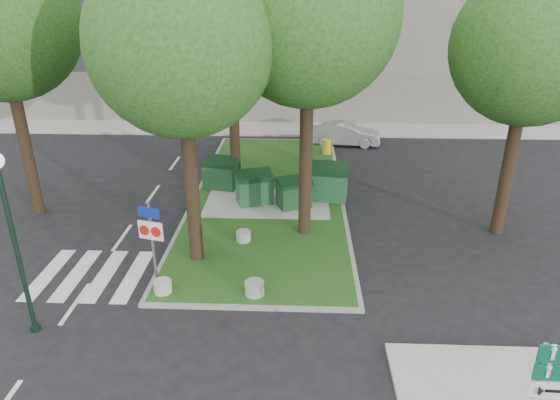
# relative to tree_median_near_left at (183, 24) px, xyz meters

# --- Properties ---
(ground) EXTENTS (120.00, 120.00, 0.00)m
(ground) POSITION_rel_tree_median_near_left_xyz_m (1.41, -2.56, -7.32)
(ground) COLOR black
(ground) RESTS_ON ground
(median_island) EXTENTS (6.00, 16.00, 0.12)m
(median_island) POSITION_rel_tree_median_near_left_xyz_m (1.91, 5.44, -7.26)
(median_island) COLOR #1A3F12
(median_island) RESTS_ON ground
(median_kerb) EXTENTS (6.30, 16.30, 0.10)m
(median_kerb) POSITION_rel_tree_median_near_left_xyz_m (1.91, 5.44, -7.27)
(median_kerb) COLOR gray
(median_kerb) RESTS_ON ground
(building_sidewalk) EXTENTS (42.00, 3.00, 0.12)m
(building_sidewalk) POSITION_rel_tree_median_near_left_xyz_m (1.41, 15.94, -7.26)
(building_sidewalk) COLOR #999993
(building_sidewalk) RESTS_ON ground
(zebra_crossing) EXTENTS (5.00, 3.00, 0.01)m
(zebra_crossing) POSITION_rel_tree_median_near_left_xyz_m (-2.34, -1.06, -7.31)
(zebra_crossing) COLOR silver
(zebra_crossing) RESTS_ON ground
(tree_median_near_left) EXTENTS (5.20, 5.20, 10.53)m
(tree_median_near_left) POSITION_rel_tree_median_near_left_xyz_m (0.00, 0.00, 0.00)
(tree_median_near_left) COLOR black
(tree_median_near_left) RESTS_ON ground
(tree_median_mid) EXTENTS (4.80, 4.80, 9.99)m
(tree_median_mid) POSITION_rel_tree_median_near_left_xyz_m (0.50, 6.50, -0.34)
(tree_median_mid) COLOR black
(tree_median_mid) RESTS_ON ground
(tree_street_right) EXTENTS (5.00, 5.00, 10.06)m
(tree_street_right) POSITION_rel_tree_median_near_left_xyz_m (10.50, 2.50, -0.33)
(tree_street_right) COLOR black
(tree_street_right) RESTS_ON ground
(dumpster_a) EXTENTS (1.63, 1.31, 1.33)m
(dumpster_a) POSITION_rel_tree_median_near_left_xyz_m (-0.20, 6.08, -6.56)
(dumpster_a) COLOR #103D1A
(dumpster_a) RESTS_ON median_island
(dumpster_b) EXTENTS (1.67, 1.38, 1.33)m
(dumpster_b) POSITION_rel_tree_median_near_left_xyz_m (1.40, 4.47, -6.56)
(dumpster_b) COLOR #123F20
(dumpster_b) RESTS_ON median_island
(dumpster_c) EXTENTS (1.53, 1.33, 1.19)m
(dumpster_c) POSITION_rel_tree_median_near_left_xyz_m (3.00, 4.15, -6.63)
(dumpster_c) COLOR black
(dumpster_c) RESTS_ON median_island
(dumpster_d) EXTENTS (1.71, 1.30, 1.48)m
(dumpster_d) POSITION_rel_tree_median_near_left_xyz_m (4.41, 5.02, -6.49)
(dumpster_d) COLOR #144324
(dumpster_d) RESTS_ON median_island
(bollard_left) EXTENTS (0.51, 0.51, 0.37)m
(bollard_left) POSITION_rel_tree_median_near_left_xyz_m (-0.69, -2.06, -7.01)
(bollard_left) COLOR #ACADA8
(bollard_left) RESTS_ON median_island
(bollard_right) EXTENTS (0.56, 0.56, 0.40)m
(bollard_right) POSITION_rel_tree_median_near_left_xyz_m (1.97, -2.06, -7.00)
(bollard_right) COLOR gray
(bollard_right) RESTS_ON median_island
(bollard_mid) EXTENTS (0.50, 0.50, 0.36)m
(bollard_mid) POSITION_rel_tree_median_near_left_xyz_m (1.30, 1.16, -7.02)
(bollard_mid) COLOR gray
(bollard_mid) RESTS_ON median_island
(litter_bin) EXTENTS (0.44, 0.44, 0.77)m
(litter_bin) POSITION_rel_tree_median_near_left_xyz_m (4.61, 10.93, -6.81)
(litter_bin) COLOR gold
(litter_bin) RESTS_ON median_island
(street_lamp) EXTENTS (0.39, 0.39, 4.87)m
(street_lamp) POSITION_rel_tree_median_near_left_xyz_m (-3.64, -3.76, -4.25)
(street_lamp) COLOR black
(street_lamp) RESTS_ON ground
(traffic_sign_pole) EXTENTS (0.77, 0.24, 2.62)m
(traffic_sign_pole) POSITION_rel_tree_median_near_left_xyz_m (-1.09, -1.30, -5.63)
(traffic_sign_pole) COLOR slate
(traffic_sign_pole) RESTS_ON ground
(car_white) EXTENTS (4.61, 2.13, 1.53)m
(car_white) POSITION_rel_tree_median_near_left_xyz_m (-4.87, 16.94, -6.55)
(car_white) COLOR silver
(car_white) RESTS_ON ground
(car_silver) EXTENTS (3.90, 1.69, 1.25)m
(car_silver) POSITION_rel_tree_median_near_left_xyz_m (5.73, 12.94, -6.69)
(car_silver) COLOR #93949A
(car_silver) RESTS_ON ground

